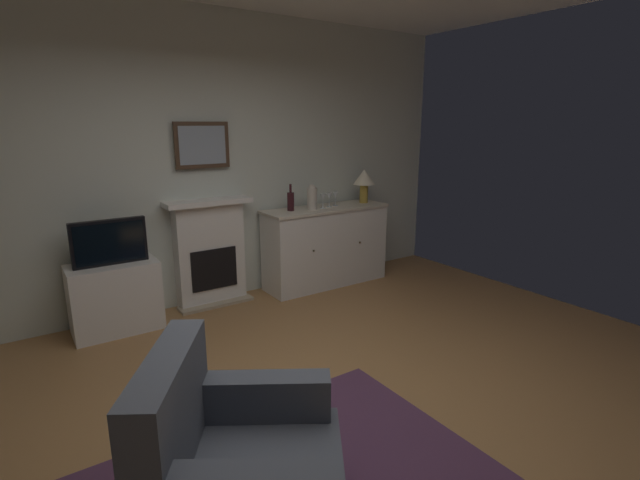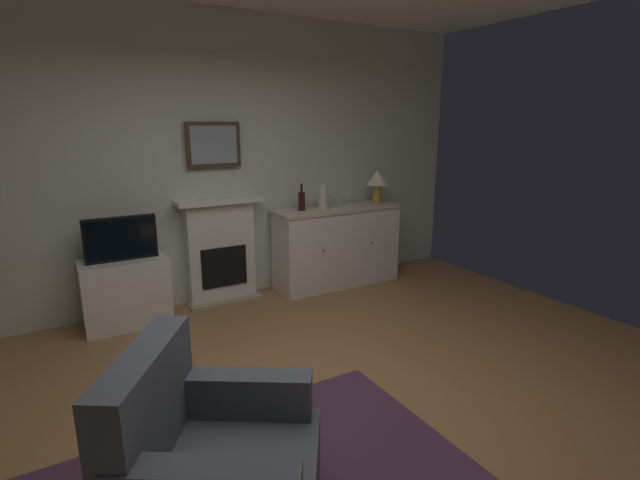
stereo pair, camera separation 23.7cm
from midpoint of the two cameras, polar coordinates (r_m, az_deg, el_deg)
ground_plane at (r=3.27m, az=2.93°, el=-21.30°), size 6.35×4.94×0.10m
wall_rear at (r=4.91m, az=-12.80°, el=9.32°), size 6.35×0.06×2.93m
fireplace_unit at (r=4.97m, az=-10.68°, el=-1.25°), size 0.87×0.30×1.10m
framed_picture at (r=4.85m, az=-11.45°, el=11.30°), size 0.55×0.04×0.45m
sideboard_cabinet at (r=5.42m, az=3.35°, el=-0.75°), size 1.49×0.49×0.91m
table_lamp at (r=5.60m, az=8.23°, el=7.26°), size 0.26×0.26×0.40m
wine_bottle at (r=5.11m, az=-0.93°, el=4.81°), size 0.08×0.08×0.29m
wine_glass_left at (r=5.22m, az=3.05°, el=5.15°), size 0.07×0.07×0.16m
wine_glass_center at (r=5.31m, az=3.86°, el=5.29°), size 0.07×0.07×0.16m
wine_glass_right at (r=5.40m, az=4.64°, el=5.42°), size 0.07×0.07×0.16m
vase_decorative at (r=5.14m, az=1.71°, el=5.22°), size 0.11×0.11×0.28m
tv_cabinet at (r=4.67m, az=-21.23°, el=-5.98°), size 0.75×0.42×0.63m
tv_set at (r=4.51m, az=-21.76°, el=0.13°), size 0.62×0.07×0.40m
armchair at (r=2.31m, az=-9.96°, el=-25.37°), size 1.09×1.08×0.92m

